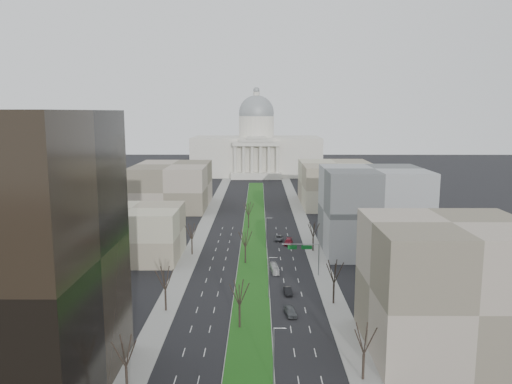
{
  "coord_description": "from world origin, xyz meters",
  "views": [
    {
      "loc": [
        1.54,
        -47.44,
        39.77
      ],
      "look_at": [
        0.65,
        110.34,
        14.32
      ],
      "focal_mm": 35.0,
      "sensor_mm": 36.0,
      "label": 1
    }
  ],
  "objects_px": {
    "car_red": "(288,242)",
    "car_grey_near": "(290,311)",
    "car_grey_far": "(279,238)",
    "box_van": "(275,269)",
    "car_black": "(288,291)"
  },
  "relations": [
    {
      "from": "car_red",
      "to": "car_grey_near",
      "type": "bearing_deg",
      "value": -83.7
    },
    {
      "from": "car_grey_far",
      "to": "car_red",
      "type": "bearing_deg",
      "value": -55.36
    },
    {
      "from": "car_grey_near",
      "to": "car_red",
      "type": "xyz_separation_m",
      "value": [
        2.78,
        53.23,
        -0.03
      ]
    },
    {
      "from": "car_black",
      "to": "box_van",
      "type": "relative_size",
      "value": 0.66
    },
    {
      "from": "car_black",
      "to": "car_red",
      "type": "distance_m",
      "value": 41.73
    },
    {
      "from": "car_grey_near",
      "to": "car_grey_far",
      "type": "relative_size",
      "value": 0.92
    },
    {
      "from": "car_grey_near",
      "to": "car_grey_far",
      "type": "height_order",
      "value": "car_grey_near"
    },
    {
      "from": "car_grey_near",
      "to": "car_grey_far",
      "type": "distance_m",
      "value": 58.13
    },
    {
      "from": "car_grey_near",
      "to": "car_black",
      "type": "xyz_separation_m",
      "value": [
        0.18,
        11.58,
        -0.09
      ]
    },
    {
      "from": "car_grey_near",
      "to": "box_van",
      "type": "height_order",
      "value": "box_van"
    },
    {
      "from": "car_red",
      "to": "car_grey_far",
      "type": "distance_m",
      "value": 5.59
    },
    {
      "from": "car_grey_near",
      "to": "car_grey_far",
      "type": "bearing_deg",
      "value": 81.13
    },
    {
      "from": "car_grey_near",
      "to": "car_red",
      "type": "distance_m",
      "value": 53.31
    },
    {
      "from": "car_grey_near",
      "to": "car_black",
      "type": "height_order",
      "value": "car_grey_near"
    },
    {
      "from": "box_van",
      "to": "car_black",
      "type": "bearing_deg",
      "value": -86.26
    }
  ]
}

